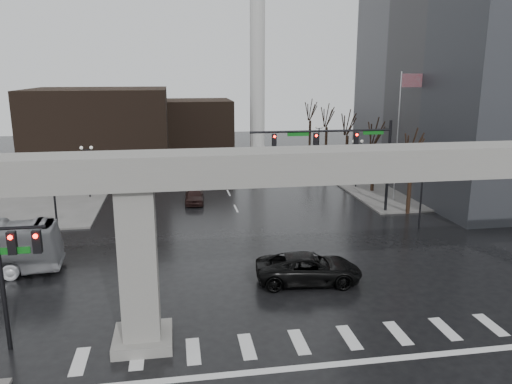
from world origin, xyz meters
TOP-DOWN VIEW (x-y plane):
  - ground at (0.00, 0.00)m, footprint 160.00×160.00m
  - sidewalk_ne at (26.00, 36.00)m, footprint 28.00×36.00m
  - elevated_guideway at (1.26, 0.00)m, footprint 48.00×2.60m
  - building_far_left at (-14.00, 42.00)m, footprint 16.00×14.00m
  - building_far_mid at (-2.00, 52.00)m, footprint 10.00×10.00m
  - smokestack at (6.00, 46.00)m, footprint 3.60×3.60m
  - signal_mast_arm at (8.99, 18.80)m, footprint 12.12×0.43m
  - signal_left_pole at (-12.25, 0.50)m, footprint 2.30×0.30m
  - flagpole_assembly at (15.29, 22.00)m, footprint 2.06×0.12m
  - lamp_right_0 at (13.50, 14.00)m, footprint 1.22×0.32m
  - lamp_right_1 at (13.50, 28.00)m, footprint 1.22×0.32m
  - lamp_right_2 at (13.50, 42.00)m, footprint 1.22×0.32m
  - lamp_left_0 at (-13.50, 14.00)m, footprint 1.22×0.32m
  - lamp_left_1 at (-13.50, 28.00)m, footprint 1.22×0.32m
  - lamp_left_2 at (-13.50, 42.00)m, footprint 1.22×0.32m
  - tree_right_0 at (14.53, 18.02)m, footprint 1.09×1.58m
  - tree_right_1 at (14.53, 26.02)m, footprint 1.09×1.61m
  - tree_right_2 at (14.53, 34.02)m, footprint 1.10×1.63m
  - tree_right_3 at (14.53, 42.02)m, footprint 1.11×1.66m
  - tree_right_4 at (14.53, 50.02)m, footprint 1.12×1.69m
  - pickup_truck at (2.18, 5.37)m, footprint 6.39×3.42m
  - far_car at (-3.58, 24.57)m, footprint 1.94×4.32m

SIDE VIEW (x-z plane):
  - ground at x=0.00m, z-range 0.00..0.00m
  - sidewalk_ne at x=26.00m, z-range 0.00..0.15m
  - far_car at x=-3.58m, z-range 0.00..1.44m
  - pickup_truck at x=2.18m, z-range 0.00..1.71m
  - tree_right_0 at x=14.53m, z-range -0.97..6.54m
  - tree_right_1 at x=14.53m, z-range -0.99..6.69m
  - tree_right_2 at x=14.53m, z-range -1.01..6.84m
  - tree_right_3 at x=14.53m, z-range -1.03..6.99m
  - tree_right_4 at x=14.53m, z-range -1.05..7.14m
  - lamp_right_0 at x=13.50m, z-range 0.92..6.03m
  - lamp_right_1 at x=13.50m, z-range 0.92..6.03m
  - lamp_right_2 at x=13.50m, z-range 0.92..6.03m
  - lamp_left_0 at x=-13.50m, z-range 0.92..6.03m
  - lamp_left_1 at x=-13.50m, z-range 0.92..6.03m
  - lamp_left_2 at x=-13.50m, z-range 0.92..6.03m
  - building_far_mid at x=-2.00m, z-range 0.00..8.00m
  - signal_left_pole at x=-12.25m, z-range 1.07..7.07m
  - building_far_left at x=-14.00m, z-range 0.00..10.00m
  - signal_mast_arm at x=8.99m, z-range 1.83..9.83m
  - elevated_guideway at x=1.26m, z-range 2.53..11.23m
  - flagpole_assembly at x=15.29m, z-range 1.53..13.53m
  - smokestack at x=6.00m, z-range -1.65..28.35m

